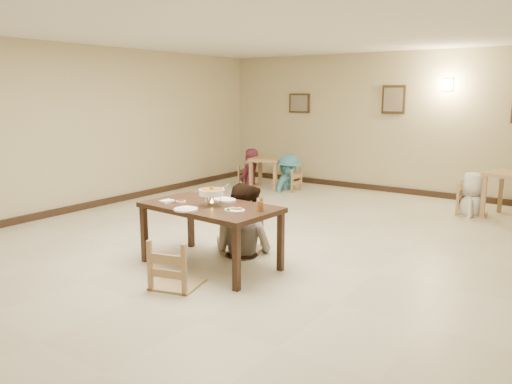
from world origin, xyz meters
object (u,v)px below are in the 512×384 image
Objects in this scene: chair_far at (244,216)px; bg_diner_b at (289,154)px; main_table at (210,211)px; bg_chair_ll at (250,166)px; bg_chair_rl at (474,185)px; bg_diner_a at (249,149)px; bg_chair_lr at (289,169)px; main_diner at (243,183)px; drink_glass at (260,205)px; bg_diner_c at (475,172)px; curry_warmer at (212,192)px; chair_near at (176,240)px; bg_table_left at (268,164)px.

bg_diner_b is (-1.76, 4.07, 0.32)m from chair_far.
bg_chair_ll is at bearing 124.36° from main_table.
bg_diner_b is (-3.86, 0.07, 0.28)m from bg_chair_rl.
bg_chair_rl is at bearing 82.89° from bg_diner_a.
bg_chair_lr is (-1.78, 4.80, -0.23)m from main_table.
bg_diner_b is (1.08, -0.02, 0.36)m from bg_chair_ll.
main_diner is 5.07m from bg_chair_ll.
bg_chair_lr is at bearing 113.99° from main_table.
bg_diner_c is (1.40, 4.65, -0.09)m from drink_glass.
bg_diner_c is at bearing 44.38° from chair_far.
bg_diner_b reaches higher than drink_glass.
chair_far is 1.08× the size of bg_chair_ll.
curry_warmer reaches higher than bg_chair_lr.
chair_near reaches higher than chair_far.
bg_chair_lr is (-1.81, 4.81, -0.47)m from curry_warmer.
chair_near is 1.00× the size of bg_chair_rl.
bg_chair_lr is 3.86m from bg_chair_rl.
chair_far is 0.47m from main_diner.
bg_chair_ll is 0.96× the size of bg_chair_lr.
bg_table_left is 4.40m from bg_chair_rl.
curry_warmer is at bearing -159.66° from bg_chair_ll.
curry_warmer is at bearing 150.16° from bg_chair_rl.
main_diner is at bearing 23.77° from bg_chair_lr.
bg_diner_b is 3.86m from bg_diner_c.
main_table is 0.76m from chair_far.
bg_diner_a is at bearing 124.36° from main_table.
bg_chair_ll is at bearing -95.69° from bg_diner_c.
bg_table_left is at bearing -60.44° from main_diner.
bg_diner_b is at bearing 95.44° from chair_far.
bg_diner_c reaches higher than main_table.
curry_warmer is (0.03, -0.68, -0.01)m from main_diner.
main_table is at bearing 89.23° from main_diner.
bg_diner_a is at bearing 106.87° from chair_far.
bg_chair_rl is at bearing -125.64° from chair_near.
bg_diner_a is at bearing 120.96° from curry_warmer.
drink_glass is at bearing 30.74° from bg_diner_a.
bg_diner_c is (4.94, -0.09, -0.10)m from bg_diner_a.
bg_chair_rl is (4.94, -0.09, 0.08)m from bg_chair_ll.
bg_chair_rl is (2.08, 4.73, -0.17)m from main_table.
bg_diner_c is at bearing -125.64° from chair_near.
main_table is 5.18m from bg_chair_rl.
chair_near is (0.13, -1.45, 0.04)m from chair_far.
main_table is 2.06× the size of bg_table_left.
main_table is at bearing -159.93° from bg_chair_ll.
drink_glass is at bearing 139.28° from main_diner.
chair_far is 4.45m from bg_diner_b.
bg_diner_a reaches higher than main_table.
bg_chair_ll is (-2.87, 4.15, -0.51)m from main_diner.
chair_near reaches higher than drink_glass.
chair_far reaches higher than bg_chair_lr.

